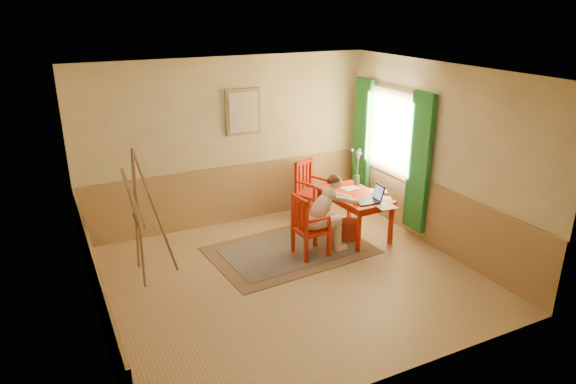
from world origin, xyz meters
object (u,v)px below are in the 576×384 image
chair_back (310,190)px  chair_left (308,226)px  laptop (371,199)px  easel (135,203)px  figure (326,211)px  table (355,199)px

chair_back → chair_left: bearing=-119.8°
laptop → easel: (-3.40, 0.55, 0.32)m
laptop → easel: bearing=170.9°
chair_left → figure: 0.35m
chair_back → easel: easel is taller
chair_back → figure: (-0.48, -1.34, 0.17)m
chair_back → laptop: size_ratio=2.34×
laptop → chair_left: bearing=176.3°
chair_back → table: bearing=-75.9°
laptop → easel: easel is taller
chair_left → easel: bearing=168.5°
chair_back → laptop: (0.28, -1.40, 0.27)m
figure → chair_left: bearing=-179.5°
table → chair_back: bearing=104.1°
table → laptop: bearing=-86.3°
chair_back → laptop: bearing=-78.8°
figure → laptop: size_ratio=2.86×
chair_left → chair_back: bearing=60.2°
table → chair_left: (-1.02, -0.33, -0.14)m
table → laptop: size_ratio=2.88×
chair_left → laptop: size_ratio=2.27×
chair_left → chair_back: size_ratio=0.97×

